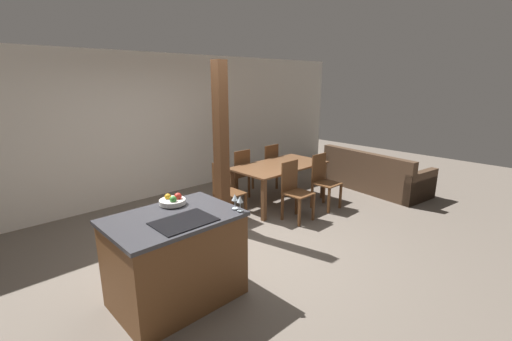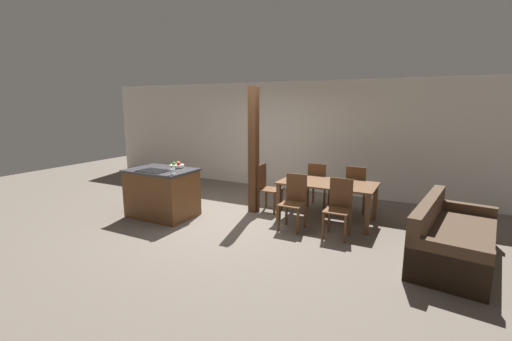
{
  "view_description": "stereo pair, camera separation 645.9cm",
  "coord_description": "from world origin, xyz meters",
  "px_view_note": "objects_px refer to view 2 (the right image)",
  "views": [
    {
      "loc": [
        -2.68,
        -3.24,
        2.22
      ],
      "look_at": [
        0.6,
        0.2,
        0.95
      ],
      "focal_mm": 24.0,
      "sensor_mm": 36.0,
      "label": 1
    },
    {
      "loc": [
        3.45,
        -5.27,
        2.15
      ],
      "look_at": [
        0.6,
        0.2,
        0.95
      ],
      "focal_mm": 24.0,
      "sensor_mm": 36.0,
      "label": 2
    }
  ],
  "objects_px": {
    "kitchen_island": "(162,193)",
    "wine_glass_middle": "(173,168)",
    "fruit_bowl": "(177,165)",
    "dining_chair_near_left": "(294,201)",
    "dining_chair_near_right": "(339,207)",
    "dining_table": "(327,187)",
    "wine_glass_near": "(170,168)",
    "dining_chair_head_end": "(267,187)",
    "timber_post": "(254,151)",
    "dining_chair_far_right": "(356,189)",
    "dining_chair_far_left": "(318,184)",
    "couch": "(452,240)"
  },
  "relations": [
    {
      "from": "dining_chair_far_left",
      "to": "dining_chair_head_end",
      "type": "height_order",
      "value": "same"
    },
    {
      "from": "kitchen_island",
      "to": "wine_glass_near",
      "type": "height_order",
      "value": "wine_glass_near"
    },
    {
      "from": "dining_chair_far_left",
      "to": "timber_post",
      "type": "distance_m",
      "value": 1.56
    },
    {
      "from": "wine_glass_middle",
      "to": "dining_table",
      "type": "relative_size",
      "value": 0.09
    },
    {
      "from": "fruit_bowl",
      "to": "dining_chair_near_right",
      "type": "xyz_separation_m",
      "value": [
        3.13,
        0.27,
        -0.47
      ]
    },
    {
      "from": "dining_chair_far_right",
      "to": "dining_chair_head_end",
      "type": "relative_size",
      "value": 1.0
    },
    {
      "from": "dining_chair_far_left",
      "to": "couch",
      "type": "bearing_deg",
      "value": 148.08
    },
    {
      "from": "wine_glass_middle",
      "to": "timber_post",
      "type": "relative_size",
      "value": 0.06
    },
    {
      "from": "wine_glass_near",
      "to": "dining_chair_far_right",
      "type": "bearing_deg",
      "value": 39.99
    },
    {
      "from": "wine_glass_middle",
      "to": "dining_chair_near_left",
      "type": "height_order",
      "value": "wine_glass_middle"
    },
    {
      "from": "dining_table",
      "to": "dining_chair_near_right",
      "type": "bearing_deg",
      "value": -60.46
    },
    {
      "from": "dining_chair_near_right",
      "to": "timber_post",
      "type": "bearing_deg",
      "value": 164.35
    },
    {
      "from": "timber_post",
      "to": "dining_table",
      "type": "bearing_deg",
      "value": 6.8
    },
    {
      "from": "dining_chair_far_right",
      "to": "timber_post",
      "type": "bearing_deg",
      "value": 25.08
    },
    {
      "from": "wine_glass_near",
      "to": "dining_chair_far_left",
      "type": "relative_size",
      "value": 0.16
    },
    {
      "from": "dining_chair_head_end",
      "to": "dining_chair_near_right",
      "type": "bearing_deg",
      "value": -112.87
    },
    {
      "from": "dining_table",
      "to": "couch",
      "type": "bearing_deg",
      "value": -21.88
    },
    {
      "from": "dining_chair_near_right",
      "to": "couch",
      "type": "xyz_separation_m",
      "value": [
        1.63,
        -0.12,
        -0.22
      ]
    },
    {
      "from": "kitchen_island",
      "to": "dining_chair_head_end",
      "type": "relative_size",
      "value": 1.31
    },
    {
      "from": "wine_glass_middle",
      "to": "dining_chair_head_end",
      "type": "distance_m",
      "value": 1.96
    },
    {
      "from": "wine_glass_near",
      "to": "dining_chair_near_left",
      "type": "relative_size",
      "value": 0.16
    },
    {
      "from": "kitchen_island",
      "to": "wine_glass_near",
      "type": "bearing_deg",
      "value": -33.6
    },
    {
      "from": "dining_chair_near_right",
      "to": "dining_chair_far_left",
      "type": "bearing_deg",
      "value": 119.54
    },
    {
      "from": "dining_chair_near_left",
      "to": "dining_chair_far_right",
      "type": "relative_size",
      "value": 1.0
    },
    {
      "from": "dining_table",
      "to": "dining_chair_near_left",
      "type": "height_order",
      "value": "dining_chair_near_left"
    },
    {
      "from": "dining_chair_far_right",
      "to": "timber_post",
      "type": "distance_m",
      "value": 2.17
    },
    {
      "from": "wine_glass_near",
      "to": "couch",
      "type": "relative_size",
      "value": 0.07
    },
    {
      "from": "fruit_bowl",
      "to": "dining_chair_far_right",
      "type": "height_order",
      "value": "fruit_bowl"
    },
    {
      "from": "dining_chair_near_left",
      "to": "dining_chair_head_end",
      "type": "relative_size",
      "value": 1.0
    },
    {
      "from": "dining_chair_near_left",
      "to": "couch",
      "type": "distance_m",
      "value": 2.43
    },
    {
      "from": "kitchen_island",
      "to": "dining_chair_near_left",
      "type": "distance_m",
      "value": 2.56
    },
    {
      "from": "dining_chair_near_left",
      "to": "kitchen_island",
      "type": "bearing_deg",
      "value": -167.77
    },
    {
      "from": "dining_chair_head_end",
      "to": "couch",
      "type": "bearing_deg",
      "value": -103.95
    },
    {
      "from": "dining_chair_far_left",
      "to": "kitchen_island",
      "type": "bearing_deg",
      "value": 37.57
    },
    {
      "from": "wine_glass_near",
      "to": "timber_post",
      "type": "height_order",
      "value": "timber_post"
    },
    {
      "from": "wine_glass_middle",
      "to": "dining_chair_far_left",
      "type": "height_order",
      "value": "wine_glass_middle"
    },
    {
      "from": "kitchen_island",
      "to": "dining_chair_near_left",
      "type": "height_order",
      "value": "dining_chair_near_left"
    },
    {
      "from": "dining_table",
      "to": "dining_chair_far_right",
      "type": "distance_m",
      "value": 0.81
    },
    {
      "from": "dining_chair_far_left",
      "to": "timber_post",
      "type": "xyz_separation_m",
      "value": [
        -1.07,
        -0.87,
        0.74
      ]
    },
    {
      "from": "dining_chair_near_right",
      "to": "dining_chair_near_left",
      "type": "bearing_deg",
      "value": 180.0
    },
    {
      "from": "fruit_bowl",
      "to": "dining_chair_near_left",
      "type": "distance_m",
      "value": 2.41
    },
    {
      "from": "dining_chair_far_right",
      "to": "timber_post",
      "type": "height_order",
      "value": "timber_post"
    },
    {
      "from": "wine_glass_near",
      "to": "dining_chair_head_end",
      "type": "distance_m",
      "value": 2.02
    },
    {
      "from": "dining_chair_head_end",
      "to": "timber_post",
      "type": "relative_size",
      "value": 0.38
    },
    {
      "from": "kitchen_island",
      "to": "wine_glass_middle",
      "type": "xyz_separation_m",
      "value": [
        0.55,
        -0.29,
        0.59
      ]
    },
    {
      "from": "fruit_bowl",
      "to": "wine_glass_middle",
      "type": "distance_m",
      "value": 0.69
    },
    {
      "from": "fruit_bowl",
      "to": "dining_chair_far_right",
      "type": "relative_size",
      "value": 0.29
    },
    {
      "from": "fruit_bowl",
      "to": "timber_post",
      "type": "relative_size",
      "value": 0.11
    },
    {
      "from": "dining_chair_near_left",
      "to": "dining_chair_far_right",
      "type": "xyz_separation_m",
      "value": [
        0.78,
        1.38,
        0.0
      ]
    },
    {
      "from": "wine_glass_middle",
      "to": "dining_table",
      "type": "xyz_separation_m",
      "value": [
        2.34,
        1.52,
        -0.42
      ]
    }
  ]
}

